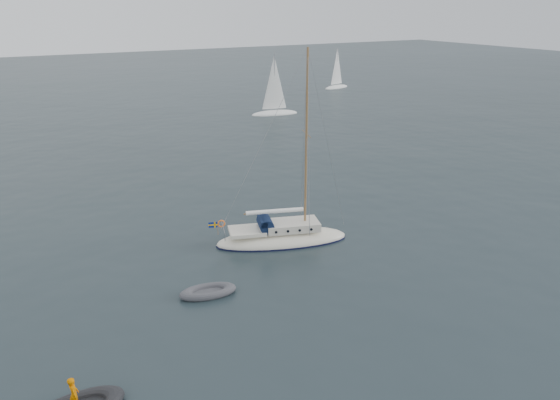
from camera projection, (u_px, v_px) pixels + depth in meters
ground at (295, 251)px, 34.42m from camera, size 300.00×300.00×0.00m
sailboat at (282, 228)px, 35.33m from camera, size 9.04×2.71×12.87m
dinghy at (208, 292)px, 29.15m from camera, size 3.08×1.39×0.44m
distant_yacht_c at (274, 87)px, 74.67m from camera, size 6.64×3.54×8.80m
distant_yacht_b at (337, 69)px, 98.15m from camera, size 5.88×3.14×7.79m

